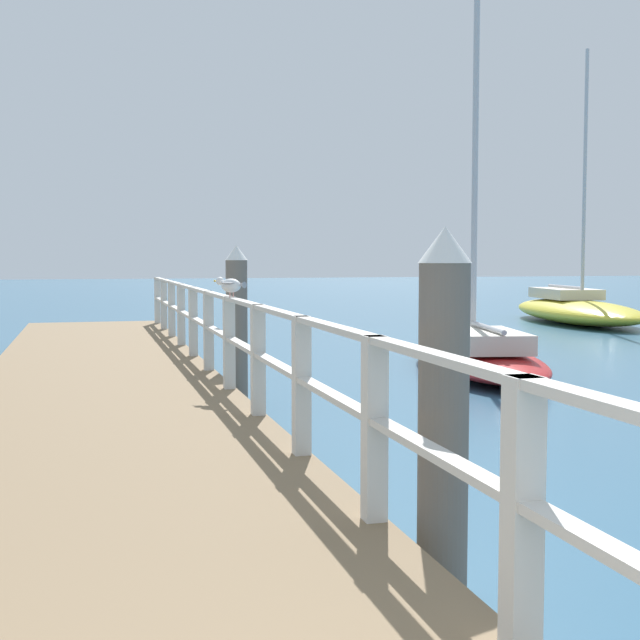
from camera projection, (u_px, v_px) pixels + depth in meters
name	position (u px, v px, depth m)	size (l,w,h in m)	color
pier_deck	(104.00, 402.00, 9.97)	(2.83, 19.77, 0.44)	#846B4C
pier_railing	(218.00, 326.00, 10.25)	(0.12, 18.29, 1.02)	beige
dock_piling_near	(443.00, 412.00, 4.74)	(0.29, 0.29, 2.05)	#6B6056
dock_piling_far	(237.00, 323.00, 11.23)	(0.29, 0.29, 2.05)	#6B6056
seagull_foreground	(230.00, 285.00, 9.28)	(0.30, 0.42, 0.21)	white
boat_1	(576.00, 309.00, 24.93)	(3.47, 7.45, 7.69)	gold
boat_4	(478.00, 354.00, 14.14)	(2.84, 5.70, 6.61)	red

